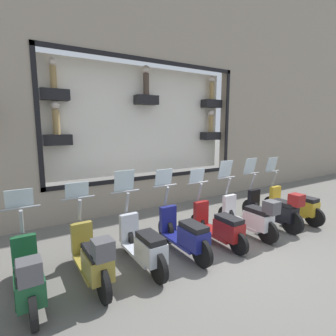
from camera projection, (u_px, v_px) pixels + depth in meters
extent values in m
plane|color=#66635E|center=(230.00, 249.00, 5.52)|extent=(120.00, 120.00, 0.00)
cube|color=gray|center=(333.00, 82.00, 13.31)|extent=(0.40, 14.82, 9.62)
cube|color=gray|center=(149.00, 192.00, 8.46)|extent=(0.40, 6.36, 0.94)
cube|color=black|center=(151.00, 60.00, 7.65)|extent=(0.04, 6.36, 0.12)
cube|color=black|center=(152.00, 177.00, 8.20)|extent=(0.04, 6.36, 0.12)
cube|color=black|center=(227.00, 122.00, 9.56)|extent=(0.04, 0.12, 3.60)
cube|color=black|center=(38.00, 119.00, 6.30)|extent=(0.04, 0.12, 3.60)
cube|color=white|center=(143.00, 121.00, 8.40)|extent=(0.04, 6.12, 3.36)
cube|color=black|center=(211.00, 104.00, 9.50)|extent=(0.36, 0.71, 0.28)
cylinder|color=#9E7F4C|center=(212.00, 91.00, 9.43)|extent=(0.17, 0.17, 0.62)
sphere|color=beige|center=(212.00, 79.00, 9.36)|extent=(0.22, 0.22, 0.22)
cube|color=black|center=(146.00, 100.00, 8.11)|extent=(0.36, 0.71, 0.28)
cylinder|color=#47382D|center=(146.00, 84.00, 8.04)|extent=(0.18, 0.18, 0.65)
sphere|color=beige|center=(146.00, 69.00, 7.96)|extent=(0.24, 0.24, 0.24)
cube|color=black|center=(54.00, 95.00, 6.72)|extent=(0.36, 0.71, 0.28)
cylinder|color=#9E7F4C|center=(53.00, 78.00, 6.66)|extent=(0.16, 0.16, 0.57)
sphere|color=beige|center=(52.00, 62.00, 6.59)|extent=(0.20, 0.20, 0.20)
cube|color=black|center=(211.00, 136.00, 9.68)|extent=(0.36, 0.71, 0.28)
cylinder|color=#9E7F4C|center=(211.00, 124.00, 9.61)|extent=(0.17, 0.17, 0.60)
sphere|color=beige|center=(211.00, 113.00, 9.55)|extent=(0.22, 0.22, 0.22)
cube|color=black|center=(57.00, 140.00, 6.91)|extent=(0.36, 0.71, 0.28)
cylinder|color=#9E7F4C|center=(56.00, 122.00, 6.83)|extent=(0.18, 0.18, 0.64)
sphere|color=beige|center=(55.00, 105.00, 6.76)|extent=(0.23, 0.23, 0.23)
cylinder|color=black|center=(271.00, 205.00, 7.82)|extent=(0.51, 0.09, 0.51)
cylinder|color=black|center=(315.00, 217.00, 6.74)|extent=(0.51, 0.09, 0.51)
cube|color=gold|center=(291.00, 211.00, 7.28)|extent=(1.02, 0.38, 0.06)
cube|color=gold|center=(305.00, 207.00, 6.94)|extent=(0.61, 0.35, 0.36)
cube|color=black|center=(306.00, 199.00, 6.90)|extent=(0.58, 0.31, 0.10)
cube|color=gold|center=(275.00, 196.00, 7.69)|extent=(0.12, 0.37, 0.56)
cylinder|color=gray|center=(274.00, 179.00, 7.67)|extent=(0.20, 0.06, 0.45)
cylinder|color=gray|center=(272.00, 171.00, 7.69)|extent=(0.04, 0.61, 0.04)
cube|color=silver|center=(272.00, 164.00, 7.69)|extent=(0.10, 0.42, 0.41)
cylinder|color=black|center=(251.00, 209.00, 7.32)|extent=(0.56, 0.09, 0.56)
cylinder|color=black|center=(292.00, 223.00, 6.27)|extent=(0.56, 0.09, 0.56)
cube|color=black|center=(270.00, 216.00, 6.80)|extent=(1.02, 0.38, 0.06)
cube|color=black|center=(283.00, 212.00, 6.45)|extent=(0.61, 0.35, 0.36)
cube|color=black|center=(284.00, 203.00, 6.41)|extent=(0.58, 0.31, 0.10)
cube|color=black|center=(254.00, 200.00, 7.20)|extent=(0.12, 0.37, 0.56)
cylinder|color=gray|center=(253.00, 182.00, 7.18)|extent=(0.20, 0.06, 0.45)
cylinder|color=gray|center=(251.00, 174.00, 7.21)|extent=(0.04, 0.61, 0.04)
cube|color=silver|center=(250.00, 166.00, 7.20)|extent=(0.11, 0.42, 0.42)
cube|color=maroon|center=(296.00, 200.00, 6.13)|extent=(0.28, 0.28, 0.28)
cylinder|color=black|center=(226.00, 216.00, 6.85)|extent=(0.51, 0.09, 0.51)
cylinder|color=black|center=(268.00, 232.00, 5.77)|extent=(0.51, 0.09, 0.51)
cube|color=silver|center=(245.00, 224.00, 6.31)|extent=(1.02, 0.38, 0.06)
cube|color=silver|center=(258.00, 220.00, 5.97)|extent=(0.61, 0.35, 0.36)
cube|color=black|center=(259.00, 210.00, 5.93)|extent=(0.58, 0.31, 0.10)
cube|color=silver|center=(229.00, 206.00, 6.72)|extent=(0.12, 0.37, 0.56)
cylinder|color=gray|center=(228.00, 186.00, 6.70)|extent=(0.20, 0.06, 0.45)
cylinder|color=gray|center=(226.00, 178.00, 6.72)|extent=(0.04, 0.60, 0.04)
cube|color=silver|center=(226.00, 169.00, 6.72)|extent=(0.11, 0.42, 0.44)
cube|color=#4C4C51|center=(271.00, 207.00, 5.63)|extent=(0.28, 0.28, 0.28)
cylinder|color=black|center=(198.00, 223.00, 6.39)|extent=(0.46, 0.09, 0.46)
cylinder|color=black|center=(239.00, 244.00, 5.27)|extent=(0.46, 0.09, 0.46)
cube|color=maroon|center=(216.00, 233.00, 5.83)|extent=(1.02, 0.39, 0.06)
cube|color=maroon|center=(229.00, 230.00, 5.49)|extent=(0.61, 0.35, 0.36)
cube|color=black|center=(229.00, 219.00, 5.45)|extent=(0.58, 0.31, 0.10)
cube|color=maroon|center=(201.00, 213.00, 6.24)|extent=(0.12, 0.37, 0.56)
cylinder|color=gray|center=(200.00, 192.00, 6.22)|extent=(0.20, 0.06, 0.45)
cylinder|color=gray|center=(198.00, 183.00, 6.24)|extent=(0.04, 0.61, 0.04)
cube|color=silver|center=(197.00, 176.00, 6.25)|extent=(0.09, 0.42, 0.34)
cylinder|color=black|center=(166.00, 230.00, 5.87)|extent=(0.54, 0.09, 0.54)
cylinder|color=black|center=(202.00, 253.00, 4.81)|extent=(0.54, 0.09, 0.54)
cube|color=navy|center=(182.00, 241.00, 5.34)|extent=(1.02, 0.38, 0.06)
cube|color=navy|center=(193.00, 238.00, 4.99)|extent=(0.61, 0.35, 0.36)
cube|color=black|center=(194.00, 226.00, 4.96)|extent=(0.58, 0.31, 0.10)
cube|color=navy|center=(168.00, 219.00, 5.75)|extent=(0.12, 0.37, 0.56)
cylinder|color=gray|center=(166.00, 196.00, 5.73)|extent=(0.20, 0.06, 0.45)
cylinder|color=gray|center=(165.00, 186.00, 5.75)|extent=(0.04, 0.60, 0.04)
cube|color=silver|center=(164.00, 177.00, 5.75)|extent=(0.09, 0.42, 0.37)
cylinder|color=black|center=(127.00, 240.00, 5.39)|extent=(0.53, 0.09, 0.53)
cylinder|color=black|center=(158.00, 268.00, 4.32)|extent=(0.53, 0.09, 0.53)
cube|color=#B7BCC6|center=(141.00, 253.00, 4.86)|extent=(1.02, 0.38, 0.06)
cube|color=#B7BCC6|center=(151.00, 250.00, 4.51)|extent=(0.61, 0.35, 0.36)
cube|color=black|center=(150.00, 238.00, 4.47)|extent=(0.58, 0.31, 0.10)
cube|color=#B7BCC6|center=(129.00, 227.00, 5.26)|extent=(0.12, 0.37, 0.56)
cylinder|color=gray|center=(127.00, 203.00, 5.24)|extent=(0.20, 0.06, 0.45)
cylinder|color=gray|center=(125.00, 192.00, 5.27)|extent=(0.04, 0.61, 0.04)
cube|color=silver|center=(124.00, 181.00, 5.27)|extent=(0.11, 0.42, 0.43)
cylinder|color=black|center=(82.00, 251.00, 4.90)|extent=(0.54, 0.09, 0.54)
cylinder|color=black|center=(103.00, 285.00, 3.84)|extent=(0.54, 0.09, 0.54)
cube|color=olive|center=(91.00, 267.00, 4.37)|extent=(1.02, 0.38, 0.06)
cube|color=olive|center=(97.00, 265.00, 4.02)|extent=(0.61, 0.35, 0.36)
cube|color=black|center=(97.00, 251.00, 3.99)|extent=(0.58, 0.31, 0.10)
cube|color=olive|center=(82.00, 237.00, 4.78)|extent=(0.12, 0.37, 0.56)
cylinder|color=gray|center=(80.00, 210.00, 4.76)|extent=(0.20, 0.06, 0.45)
cylinder|color=gray|center=(78.00, 198.00, 4.78)|extent=(0.04, 0.61, 0.04)
cube|color=silver|center=(77.00, 190.00, 4.79)|extent=(0.08, 0.42, 0.29)
cube|color=#4C4C51|center=(103.00, 249.00, 3.70)|extent=(0.28, 0.28, 0.28)
cylinder|color=black|center=(25.00, 266.00, 4.44)|extent=(0.47, 0.09, 0.47)
cylinder|color=black|center=(33.00, 312.00, 3.33)|extent=(0.47, 0.09, 0.47)
cube|color=#19512D|center=(29.00, 286.00, 3.89)|extent=(1.02, 0.38, 0.06)
cube|color=#19512D|center=(30.00, 286.00, 3.54)|extent=(0.61, 0.35, 0.36)
cube|color=black|center=(28.00, 270.00, 3.51)|extent=(0.58, 0.31, 0.10)
cube|color=#19512D|center=(24.00, 252.00, 4.30)|extent=(0.12, 0.37, 0.56)
cylinder|color=gray|center=(22.00, 222.00, 4.28)|extent=(0.20, 0.06, 0.45)
cylinder|color=gray|center=(20.00, 208.00, 4.30)|extent=(0.04, 0.60, 0.04)
cube|color=silver|center=(19.00, 198.00, 4.31)|extent=(0.08, 0.42, 0.31)
cube|color=#4C4C51|center=(30.00, 271.00, 3.20)|extent=(0.28, 0.28, 0.28)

